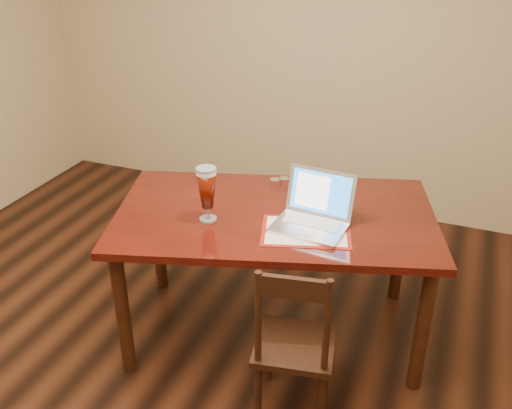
% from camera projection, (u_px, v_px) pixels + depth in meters
% --- Properties ---
extents(ground, '(5.00, 5.00, 0.00)m').
position_uv_depth(ground, '(149.00, 404.00, 2.91)').
color(ground, black).
rests_on(ground, ground).
extents(room_shell, '(4.51, 5.01, 2.71)m').
position_uv_depth(room_shell, '(106.00, 58.00, 2.09)').
color(room_shell, tan).
rests_on(room_shell, ground).
extents(dining_table, '(1.91, 1.41, 1.09)m').
position_uv_depth(dining_table, '(274.00, 227.00, 3.09)').
color(dining_table, '#4C100A').
rests_on(dining_table, ground).
extents(dining_chair, '(0.43, 0.42, 0.89)m').
position_uv_depth(dining_chair, '(294.00, 345.00, 2.70)').
color(dining_chair, black).
rests_on(dining_chair, ground).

